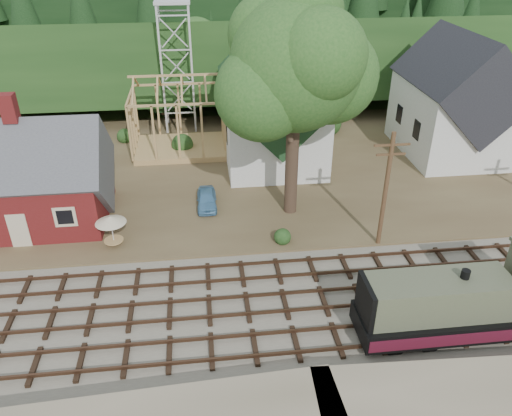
{
  "coord_description": "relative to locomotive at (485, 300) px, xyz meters",
  "views": [
    {
      "loc": [
        -4.12,
        -20.84,
        18.6
      ],
      "look_at": [
        -0.96,
        6.0,
        3.0
      ],
      "focal_mm": 35.0,
      "sensor_mm": 36.0,
      "label": 1
    }
  ],
  "objects": [
    {
      "name": "ground",
      "position": [
        -9.57,
        3.0,
        -2.1
      ],
      "size": [
        140.0,
        140.0,
        0.0
      ],
      "primitive_type": "plane",
      "color": "#384C1E",
      "rests_on": "ground"
    },
    {
      "name": "railroad_bed",
      "position": [
        -9.57,
        3.0,
        -2.02
      ],
      "size": [
        64.0,
        11.0,
        0.16
      ],
      "primitive_type": "cube",
      "color": "#726B5B",
      "rests_on": "ground"
    },
    {
      "name": "village_flat",
      "position": [
        -9.57,
        21.0,
        -1.95
      ],
      "size": [
        64.0,
        26.0,
        0.3
      ],
      "primitive_type": "cube",
      "color": "brown",
      "rests_on": "ground"
    },
    {
      "name": "hillside",
      "position": [
        -9.57,
        45.0,
        -2.1
      ],
      "size": [
        70.0,
        28.96,
        12.74
      ],
      "primitive_type": "cube",
      "rotation": [
        -0.17,
        0.0,
        0.0
      ],
      "color": "#1E3F19",
      "rests_on": "ground"
    },
    {
      "name": "ridge",
      "position": [
        -9.57,
        61.0,
        -2.1
      ],
      "size": [
        80.0,
        20.0,
        12.0
      ],
      "primitive_type": "cube",
      "color": "black",
      "rests_on": "ground"
    },
    {
      "name": "depot",
      "position": [
        -25.57,
        14.0,
        1.12
      ],
      "size": [
        10.8,
        7.41,
        9.0
      ],
      "color": "#5D1515",
      "rests_on": "village_flat"
    },
    {
      "name": "church",
      "position": [
        -7.57,
        22.68,
        3.08
      ],
      "size": [
        8.4,
        15.17,
        13.0
      ],
      "color": "silver",
      "rests_on": "village_flat"
    },
    {
      "name": "farmhouse",
      "position": [
        8.43,
        22.0,
        2.77
      ],
      "size": [
        8.4,
        10.8,
        10.6
      ],
      "color": "silver",
      "rests_on": "village_flat"
    },
    {
      "name": "timber_frame",
      "position": [
        -15.57,
        25.0,
        1.17
      ],
      "size": [
        8.2,
        6.2,
        6.99
      ],
      "color": "tan",
      "rests_on": "village_flat"
    },
    {
      "name": "lattice_tower",
      "position": [
        -15.57,
        31.0,
        7.94
      ],
      "size": [
        3.2,
        3.2,
        12.12
      ],
      "color": "silver",
      "rests_on": "village_flat"
    },
    {
      "name": "big_tree",
      "position": [
        -7.4,
        13.08,
        8.12
      ],
      "size": [
        10.9,
        8.4,
        14.7
      ],
      "color": "#38281E",
      "rests_on": "village_flat"
    },
    {
      "name": "telegraph_pole_near",
      "position": [
        -2.57,
        8.2,
        2.15
      ],
      "size": [
        2.2,
        0.28,
        8.0
      ],
      "color": "#4C331E",
      "rests_on": "ground"
    },
    {
      "name": "locomotive",
      "position": [
        0.0,
        0.0,
        0.0
      ],
      "size": [
        11.79,
        2.95,
        4.72
      ],
      "color": "black",
      "rests_on": "railroad_bed"
    },
    {
      "name": "car_blue",
      "position": [
        -13.55,
        14.34,
        -1.2
      ],
      "size": [
        1.44,
        3.52,
        1.19
      ],
      "primitive_type": "imported",
      "rotation": [
        0.0,
        0.0,
        -0.01
      ],
      "color": "#5893BE",
      "rests_on": "village_flat"
    },
    {
      "name": "car_green",
      "position": [
        -28.08,
        14.85,
        -1.18
      ],
      "size": [
        3.93,
        1.95,
        1.24
      ],
      "primitive_type": "imported",
      "rotation": [
        0.0,
        0.0,
        1.4
      ],
      "color": "#8CAB76",
      "rests_on": "village_flat"
    },
    {
      "name": "patio_set",
      "position": [
        -19.69,
        9.9,
        0.06
      ],
      "size": [
        1.96,
        1.96,
        2.18
      ],
      "color": "silver",
      "rests_on": "village_flat"
    }
  ]
}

